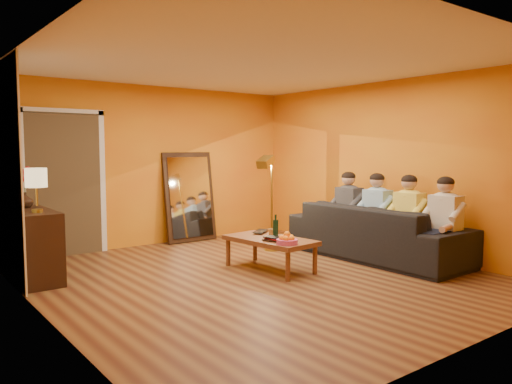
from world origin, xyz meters
TOP-DOWN VIEW (x-y plane):
  - room_shell at (0.00, 0.37)m, footprint 5.00×5.50m
  - white_accent at (-2.48, 1.75)m, footprint 0.02×1.90m
  - doorway_recess at (-1.50, 2.83)m, footprint 1.06×0.30m
  - door_jamb_left at (-2.07, 2.71)m, footprint 0.08×0.06m
  - door_jamb_right at (-0.93, 2.71)m, footprint 0.08×0.06m
  - door_header at (-1.50, 2.71)m, footprint 1.22×0.06m
  - mirror_frame at (0.55, 2.63)m, footprint 0.92×0.27m
  - mirror_glass at (0.55, 2.59)m, footprint 0.78×0.21m
  - sideboard at (-2.24, 1.55)m, footprint 0.44×1.18m
  - table_lamp at (-2.24, 1.25)m, footprint 0.24×0.24m
  - sofa at (2.00, -0.21)m, footprint 2.66×1.04m
  - coffee_table at (0.35, 0.19)m, footprint 0.74×1.28m
  - floor_lamp at (1.16, 1.15)m, footprint 0.37×0.34m
  - dog at (1.93, 0.27)m, footprint 0.45×0.60m
  - person_far_left at (2.13, -1.21)m, footprint 0.70×0.44m
  - person_mid_left at (2.13, -0.66)m, footprint 0.70×0.44m
  - person_mid_right at (2.13, -0.11)m, footprint 0.70×0.44m
  - person_far_right at (2.13, 0.44)m, footprint 0.70×0.44m
  - fruit_bowl at (0.25, -0.26)m, footprint 0.26×0.26m
  - wine_bottle at (0.40, 0.14)m, footprint 0.07×0.07m
  - tumbler at (0.47, 0.31)m, footprint 0.13×0.13m
  - laptop at (0.53, 0.54)m, footprint 0.43×0.40m
  - book_lower at (0.17, -0.01)m, footprint 0.23×0.26m
  - book_mid at (0.18, 0.00)m, footprint 0.17×0.23m
  - book_upper at (0.17, -0.02)m, footprint 0.21×0.25m
  - vase at (-2.24, 1.80)m, footprint 0.19×0.19m
  - flowers at (-2.24, 1.80)m, footprint 0.17×0.17m

SIDE VIEW (x-z plane):
  - coffee_table at x=0.35m, z-range 0.00..0.42m
  - dog at x=1.93m, z-range 0.00..0.63m
  - sofa at x=2.00m, z-range 0.00..0.78m
  - sideboard at x=-2.24m, z-range 0.00..0.85m
  - book_lower at x=0.17m, z-range 0.42..0.44m
  - laptop at x=0.53m, z-range 0.42..0.45m
  - book_mid at x=0.18m, z-range 0.44..0.46m
  - tumbler at x=0.47m, z-range 0.42..0.51m
  - book_upper at x=0.17m, z-range 0.46..0.48m
  - fruit_bowl at x=0.25m, z-range 0.42..0.58m
  - wine_bottle at x=0.40m, z-range 0.42..0.73m
  - person_far_left at x=2.13m, z-range 0.00..1.22m
  - person_mid_left at x=2.13m, z-range 0.00..1.22m
  - person_mid_right at x=2.13m, z-range 0.00..1.22m
  - person_far_right at x=2.13m, z-range 0.00..1.22m
  - floor_lamp at x=1.16m, z-range 0.00..1.44m
  - mirror_frame at x=0.55m, z-range 0.00..1.52m
  - mirror_glass at x=0.55m, z-range 0.09..1.43m
  - vase at x=-2.24m, z-range 0.85..1.04m
  - doorway_recess at x=-1.50m, z-range 0.00..2.10m
  - door_jamb_left at x=-2.07m, z-range -0.05..2.15m
  - door_jamb_right at x=-0.93m, z-range -0.05..2.15m
  - table_lamp at x=-2.24m, z-range 0.85..1.36m
  - flowers at x=-2.24m, z-range 0.97..1.48m
  - room_shell at x=0.00m, z-range 0.00..2.60m
  - white_accent at x=-2.48m, z-range 0.01..2.59m
  - door_header at x=-1.50m, z-range 2.08..2.16m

